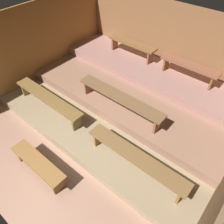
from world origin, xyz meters
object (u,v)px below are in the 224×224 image
at_px(bench_lower_right, 136,158).
at_px(bench_middle_center, 120,98).
at_px(bench_floor_center, 38,164).
at_px(bench_lower_left, 48,99).
at_px(bench_upper_left, 132,45).
at_px(bench_upper_right, 189,67).

distance_m(bench_lower_right, bench_middle_center, 1.56).
xyz_separation_m(bench_floor_center, bench_lower_right, (1.54, 1.26, 0.26)).
distance_m(bench_lower_left, bench_upper_left, 2.99).
relative_size(bench_lower_right, bench_upper_right, 1.43).
bearing_deg(bench_lower_right, bench_floor_center, -140.67).
bearing_deg(bench_lower_left, bench_upper_left, 81.65).
distance_m(bench_floor_center, bench_upper_right, 4.39).
xyz_separation_m(bench_floor_center, bench_lower_left, (-1.20, 1.26, 0.26)).
distance_m(bench_lower_right, bench_upper_left, 3.76).
relative_size(bench_lower_left, bench_upper_left, 1.43).
height_order(bench_lower_left, bench_upper_right, bench_upper_right).
bearing_deg(bench_upper_right, bench_upper_left, 180.00).
relative_size(bench_floor_center, bench_upper_right, 0.90).
relative_size(bench_upper_left, bench_upper_right, 1.00).
height_order(bench_lower_right, bench_upper_left, bench_upper_left).
relative_size(bench_lower_right, bench_middle_center, 0.95).
distance_m(bench_lower_left, bench_middle_center, 1.84).
distance_m(bench_floor_center, bench_middle_center, 2.31).
height_order(bench_floor_center, bench_upper_left, bench_upper_left).
distance_m(bench_middle_center, bench_upper_left, 2.26).
relative_size(bench_floor_center, bench_lower_right, 0.63).
height_order(bench_floor_center, bench_lower_left, bench_lower_left).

